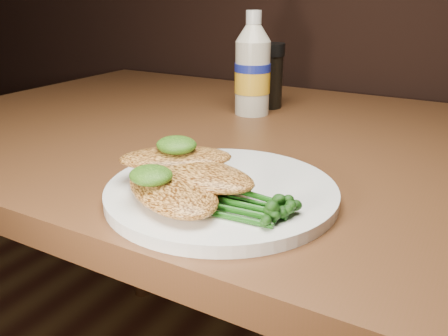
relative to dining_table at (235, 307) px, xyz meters
The scene contains 10 objects.
dining_table is the anchor object (origin of this frame).
plate 0.47m from the dining_table, 65.37° to the right, with size 0.27×0.27×0.01m, color white.
chicken_front 0.52m from the dining_table, 74.23° to the right, with size 0.15×0.08×0.02m, color #E09847.
chicken_mid 0.50m from the dining_table, 70.45° to the right, with size 0.15×0.07×0.02m, color #E09847.
chicken_back 0.50m from the dining_table, 77.31° to the right, with size 0.13×0.07×0.02m, color #E09847.
pesto_front 0.54m from the dining_table, 77.41° to the right, with size 0.05×0.04×0.02m, color #0F3207.
pesto_back 0.51m from the dining_table, 76.94° to the right, with size 0.05×0.05×0.02m, color #0F3207.
broccolini_bundle 0.53m from the dining_table, 60.76° to the right, with size 0.13×0.10×0.02m, color #164C10, non-canonical shape.
mayo_bottle 0.48m from the dining_table, 102.98° to the left, with size 0.07×0.07×0.19m, color beige, non-canonical shape.
pepper_grinder 0.47m from the dining_table, 95.50° to the left, with size 0.05×0.05×0.13m, color black, non-canonical shape.
Camera 1 is at (0.36, 0.37, 0.98)m, focal length 37.15 mm.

